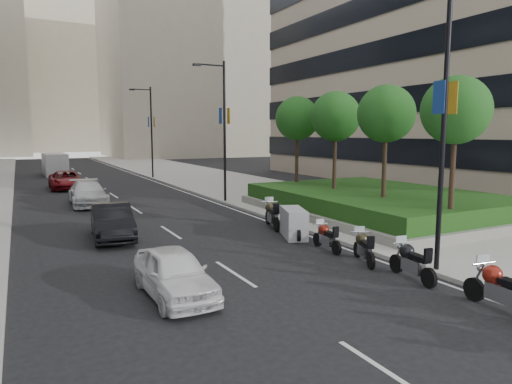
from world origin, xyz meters
TOP-DOWN VIEW (x-y plane):
  - ground at (0.00, 0.00)m, footprint 160.00×160.00m
  - sidewalk_right at (9.00, 30.00)m, footprint 10.00×100.00m
  - lane_edge at (3.70, 30.00)m, footprint 0.12×100.00m
  - lane_centre at (-1.50, 30.00)m, footprint 0.12×100.00m
  - building_cream_right at (22.00, 80.00)m, footprint 28.00×24.00m
  - building_cream_centre at (2.00, 120.00)m, footprint 30.00×24.00m
  - planter at (10.00, 10.00)m, footprint 10.00×14.00m
  - hedge at (10.00, 10.00)m, footprint 9.40×13.40m
  - tree_0 at (8.50, 4.00)m, footprint 2.80×2.80m
  - tree_1 at (8.50, 8.00)m, footprint 2.80×2.80m
  - tree_2 at (8.50, 12.00)m, footprint 2.80×2.80m
  - tree_3 at (8.50, 16.00)m, footprint 2.80×2.80m
  - lamp_post_0 at (4.14, 1.00)m, footprint 2.34×0.45m
  - lamp_post_1 at (4.14, 18.00)m, footprint 2.34×0.45m
  - lamp_post_2 at (4.14, 36.00)m, footprint 2.34×0.45m
  - motorcycle_1 at (3.15, -1.97)m, footprint 0.77×2.31m
  - motorcycle_2 at (3.10, 0.94)m, footprint 0.72×2.16m
  - motorcycle_3 at (3.05, 3.07)m, footprint 0.95×1.93m
  - motorcycle_4 at (2.89, 5.05)m, footprint 0.66×1.97m
  - motorcycle_5 at (2.93, 7.48)m, footprint 1.52×2.26m
  - motorcycle_6 at (3.13, 9.75)m, footprint 0.95×2.35m
  - car_a at (-3.85, 2.90)m, footprint 1.64×3.97m
  - car_b at (-4.09, 10.91)m, footprint 1.96×4.64m
  - car_c at (-3.75, 21.12)m, footprint 2.27×5.26m
  - car_d at (-4.20, 30.79)m, footprint 2.45×5.26m
  - delivery_van at (-4.09, 44.12)m, footprint 2.35×5.66m

SIDE VIEW (x-z plane):
  - ground at x=0.00m, z-range 0.00..0.00m
  - lane_edge at x=3.70m, z-range 0.00..0.01m
  - lane_centre at x=-1.50m, z-range 0.00..0.01m
  - sidewalk_right at x=9.00m, z-range 0.00..0.15m
  - planter at x=10.00m, z-range 0.15..0.55m
  - motorcycle_4 at x=2.89m, z-range 0.03..1.01m
  - motorcycle_3 at x=3.05m, z-range 0.04..1.05m
  - motorcycle_2 at x=3.10m, z-range 0.04..1.12m
  - motorcycle_1 at x=3.15m, z-range 0.04..1.19m
  - motorcycle_5 at x=2.93m, z-range 0.00..1.27m
  - motorcycle_6 at x=3.13m, z-range 0.04..1.24m
  - car_a at x=-3.85m, z-range 0.00..1.35m
  - car_d at x=-4.20m, z-range 0.00..1.46m
  - car_b at x=-4.09m, z-range 0.00..1.49m
  - car_c at x=-3.75m, z-range 0.00..1.51m
  - hedge at x=10.00m, z-range 0.55..1.35m
  - delivery_van at x=-4.09m, z-range -0.08..2.26m
  - lamp_post_0 at x=4.14m, z-range 0.57..9.57m
  - lamp_post_1 at x=4.14m, z-range 0.57..9.57m
  - lamp_post_2 at x=4.14m, z-range 0.57..9.57m
  - tree_0 at x=8.50m, z-range 2.27..8.57m
  - tree_1 at x=8.50m, z-range 2.27..8.57m
  - tree_2 at x=8.50m, z-range 2.27..8.57m
  - tree_3 at x=8.50m, z-range 2.27..8.57m
  - building_cream_right at x=22.00m, z-range 0.00..36.00m
  - building_cream_centre at x=2.00m, z-range 0.00..38.00m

